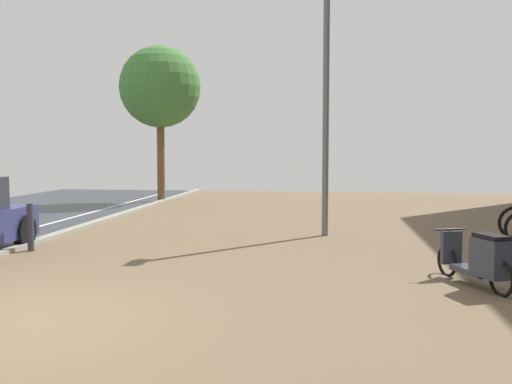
# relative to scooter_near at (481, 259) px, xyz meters

# --- Properties ---
(ground) EXTENTS (21.00, 40.00, 0.13)m
(ground) POSITION_rel_scooter_near_xyz_m (-4.17, -2.33, -0.43)
(ground) COLOR #2F333C
(scooter_near) EXTENTS (0.85, 1.64, 0.80)m
(scooter_near) POSITION_rel_scooter_near_xyz_m (0.00, 0.00, 0.00)
(scooter_near) COLOR black
(scooter_near) RESTS_ON ground
(lamp_post) EXTENTS (0.20, 0.52, 5.48)m
(lamp_post) POSITION_rel_scooter_near_xyz_m (-2.18, 4.62, 2.65)
(lamp_post) COLOR slate
(lamp_post) RESTS_ON ground
(street_tree) EXTENTS (2.92, 2.92, 5.59)m
(street_tree) POSITION_rel_scooter_near_xyz_m (-8.16, 12.24, 3.69)
(street_tree) COLOR brown
(street_tree) RESTS_ON ground
(bollard_far) EXTENTS (0.12, 0.12, 0.89)m
(bollard_far) POSITION_rel_scooter_near_xyz_m (-7.65, 1.96, 0.04)
(bollard_far) COLOR #38383D
(bollard_far) RESTS_ON ground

